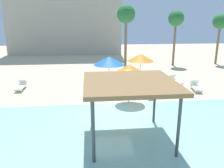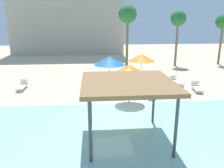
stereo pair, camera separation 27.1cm
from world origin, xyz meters
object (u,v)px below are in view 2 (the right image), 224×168
(lounge_chair_0, at_px, (154,78))
(lounge_chair_6, at_px, (197,87))
(beach_umbrella_orange_1, at_px, (142,58))
(palm_tree_0, at_px, (128,16))
(lounge_chair_3, at_px, (22,85))
(palm_tree_1, at_px, (223,23))
(beach_umbrella_blue_5, at_px, (110,61))
(shade_pavilion, at_px, (128,85))
(palm_tree_2, at_px, (178,20))
(beach_umbrella_orange_2, at_px, (129,69))
(lounge_chair_5, at_px, (176,80))
(lounge_chair_2, at_px, (145,92))

(lounge_chair_0, bearing_deg, lounge_chair_6, 21.23)
(beach_umbrella_orange_1, height_order, palm_tree_0, palm_tree_0)
(lounge_chair_3, bearing_deg, palm_tree_1, 112.00)
(lounge_chair_0, xyz_separation_m, palm_tree_0, (-2.08, 3.70, 5.66))
(beach_umbrella_blue_5, height_order, lounge_chair_0, beach_umbrella_blue_5)
(shade_pavilion, xyz_separation_m, lounge_chair_6, (6.93, 7.40, -2.44))
(shade_pavilion, distance_m, palm_tree_2, 20.21)
(beach_umbrella_orange_2, bearing_deg, lounge_chair_5, 41.14)
(beach_umbrella_blue_5, bearing_deg, lounge_chair_0, 34.74)
(lounge_chair_3, height_order, lounge_chair_6, same)
(beach_umbrella_blue_5, bearing_deg, shade_pavilion, -88.13)
(lounge_chair_2, relative_size, lounge_chair_5, 1.01)
(lounge_chair_5, bearing_deg, beach_umbrella_orange_2, -57.62)
(palm_tree_0, bearing_deg, shade_pavilion, -98.48)
(lounge_chair_2, height_order, lounge_chair_6, same)
(beach_umbrella_orange_2, xyz_separation_m, palm_tree_1, (13.90, 13.18, 2.81))
(lounge_chair_3, bearing_deg, lounge_chair_2, 74.17)
(palm_tree_2, bearing_deg, beach_umbrella_blue_5, -131.50)
(lounge_chair_5, bearing_deg, shade_pavilion, -40.76)
(beach_umbrella_orange_1, height_order, beach_umbrella_orange_2, beach_umbrella_orange_1)
(shade_pavilion, height_order, lounge_chair_2, shade_pavilion)
(beach_umbrella_orange_1, distance_m, beach_umbrella_orange_2, 4.64)
(lounge_chair_0, height_order, lounge_chair_5, same)
(lounge_chair_0, height_order, lounge_chair_3, same)
(beach_umbrella_orange_2, relative_size, lounge_chair_2, 1.37)
(beach_umbrella_orange_2, xyz_separation_m, lounge_chair_2, (1.48, 1.28, -2.12))
(lounge_chair_6, height_order, palm_tree_0, palm_tree_0)
(beach_umbrella_orange_2, relative_size, palm_tree_1, 0.43)
(shade_pavilion, distance_m, lounge_chair_5, 11.49)
(lounge_chair_2, relative_size, lounge_chair_6, 1.01)
(lounge_chair_5, bearing_deg, palm_tree_0, -151.10)
(lounge_chair_0, relative_size, lounge_chair_6, 1.01)
(beach_umbrella_orange_1, distance_m, palm_tree_2, 11.01)
(lounge_chair_0, height_order, palm_tree_1, palm_tree_1)
(palm_tree_2, bearing_deg, shade_pavilion, -116.31)
(lounge_chair_0, xyz_separation_m, palm_tree_1, (10.57, 7.55, 4.92))
(lounge_chair_6, relative_size, palm_tree_1, 0.31)
(lounge_chair_3, bearing_deg, beach_umbrella_blue_5, 78.01)
(lounge_chair_6, bearing_deg, palm_tree_0, -135.21)
(lounge_chair_5, bearing_deg, lounge_chair_2, -57.45)
(beach_umbrella_orange_1, height_order, lounge_chair_3, beach_umbrella_orange_1)
(beach_umbrella_orange_2, xyz_separation_m, lounge_chair_6, (6.03, 2.29, -2.12))
(beach_umbrella_orange_2, bearing_deg, palm_tree_1, 43.47)
(beach_umbrella_orange_2, height_order, lounge_chair_3, beach_umbrella_orange_2)
(shade_pavilion, xyz_separation_m, palm_tree_2, (8.87, 17.94, 2.84))
(lounge_chair_6, bearing_deg, beach_umbrella_orange_1, -104.59)
(beach_umbrella_blue_5, xyz_separation_m, lounge_chair_0, (4.48, 3.10, -2.24))
(shade_pavilion, height_order, beach_umbrella_orange_2, shade_pavilion)
(lounge_chair_0, bearing_deg, beach_umbrella_blue_5, -73.04)
(shade_pavilion, height_order, palm_tree_2, palm_tree_2)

